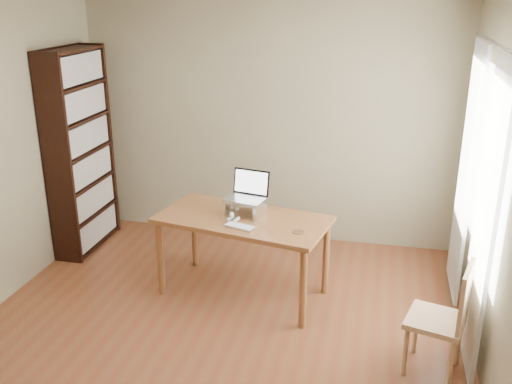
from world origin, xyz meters
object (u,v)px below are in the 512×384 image
(keyboard, at_px, (240,226))
(cat, at_px, (244,206))
(bookshelf, at_px, (80,151))
(laptop, at_px, (247,191))
(chair, at_px, (446,315))
(desk, at_px, (243,227))

(keyboard, bearing_deg, cat, 114.94)
(bookshelf, xyz_separation_m, keyboard, (1.92, -0.87, -0.29))
(laptop, xyz_separation_m, cat, (-0.02, -0.03, -0.13))
(bookshelf, distance_m, chair, 3.88)
(bookshelf, relative_size, keyboard, 7.41)
(desk, bearing_deg, laptop, 101.12)
(desk, bearing_deg, chair, -13.61)
(chair, bearing_deg, desk, 170.48)
(laptop, height_order, cat, laptop)
(laptop, distance_m, chair, 1.96)
(bookshelf, relative_size, desk, 1.32)
(desk, relative_size, laptop, 4.20)
(bookshelf, height_order, chair, bookshelf)
(bookshelf, distance_m, cat, 1.96)
(bookshelf, xyz_separation_m, chair, (3.57, -1.42, -0.58))
(desk, xyz_separation_m, keyboard, (0.03, -0.22, 0.10))
(desk, distance_m, keyboard, 0.24)
(bookshelf, bearing_deg, cat, -16.09)
(cat, bearing_deg, laptop, 74.25)
(bookshelf, xyz_separation_m, cat, (1.87, -0.54, -0.24))
(desk, height_order, cat, cat)
(laptop, xyz_separation_m, keyboard, (0.03, -0.36, -0.18))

